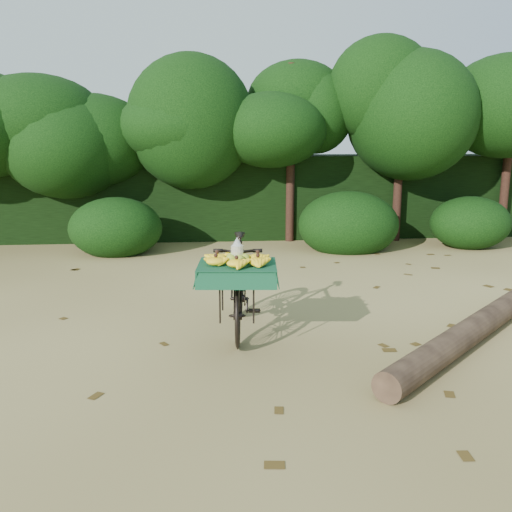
{
  "coord_description": "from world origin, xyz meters",
  "views": [
    {
      "loc": [
        -1.26,
        -6.04,
        2.13
      ],
      "look_at": [
        -0.76,
        -0.49,
        0.93
      ],
      "focal_mm": 38.0,
      "sensor_mm": 36.0,
      "label": 1
    }
  ],
  "objects": [
    {
      "name": "tree_row",
      "position": [
        -0.65,
        5.5,
        2.0
      ],
      "size": [
        14.5,
        2.0,
        4.0
      ],
      "primitive_type": null,
      "color": "black",
      "rests_on": "ground"
    },
    {
      "name": "fallen_log",
      "position": [
        1.59,
        -0.73,
        0.14
      ],
      "size": [
        3.03,
        2.84,
        0.28
      ],
      "primitive_type": "cylinder",
      "rotation": [
        1.57,
        0.0,
        -0.82
      ],
      "color": "brown",
      "rests_on": "ground"
    },
    {
      "name": "vendor_bicycle",
      "position": [
        -0.92,
        -0.18,
        0.56
      ],
      "size": [
        0.84,
        1.88,
        1.1
      ],
      "rotation": [
        0.0,
        0.0,
        -0.09
      ],
      "color": "black",
      "rests_on": "ground"
    },
    {
      "name": "bush_clumps",
      "position": [
        0.5,
        4.3,
        0.45
      ],
      "size": [
        8.8,
        1.7,
        0.9
      ],
      "primitive_type": null,
      "color": "black",
      "rests_on": "ground"
    },
    {
      "name": "hedge_backdrop",
      "position": [
        0.0,
        6.3,
        0.9
      ],
      "size": [
        26.0,
        1.8,
        1.8
      ],
      "primitive_type": "cube",
      "color": "black",
      "rests_on": "ground"
    },
    {
      "name": "ground",
      "position": [
        0.0,
        0.0,
        0.0
      ],
      "size": [
        80.0,
        80.0,
        0.0
      ],
      "primitive_type": "plane",
      "color": "tan",
      "rests_on": "ground"
    },
    {
      "name": "leaf_litter",
      "position": [
        0.0,
        0.65,
        0.01
      ],
      "size": [
        7.0,
        7.3,
        0.01
      ],
      "primitive_type": null,
      "color": "#483513",
      "rests_on": "ground"
    }
  ]
}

